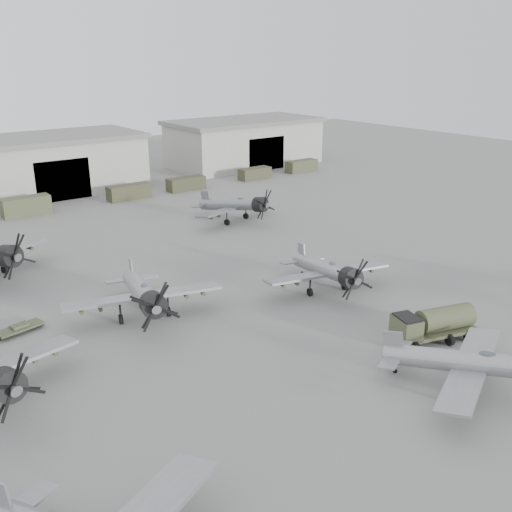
{
  "coord_description": "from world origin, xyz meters",
  "views": [
    {
      "loc": [
        -27.35,
        -27.64,
        20.73
      ],
      "look_at": [
        3.44,
        12.85,
        2.5
      ],
      "focal_mm": 40.0,
      "sensor_mm": 36.0,
      "label": 1
    }
  ],
  "objects_px": {
    "aircraft_mid_1": "(144,294)",
    "fuel_tanker": "(434,323)",
    "aircraft_mid_2": "(329,271)",
    "aircraft_near_1": "(476,364)",
    "aircraft_far_1": "(237,205)"
  },
  "relations": [
    {
      "from": "aircraft_mid_1",
      "to": "aircraft_mid_2",
      "type": "xyz_separation_m",
      "value": [
        15.83,
        -5.03,
        -0.17
      ]
    },
    {
      "from": "aircraft_mid_2",
      "to": "aircraft_far_1",
      "type": "bearing_deg",
      "value": 88.01
    },
    {
      "from": "aircraft_near_1",
      "to": "aircraft_far_1",
      "type": "bearing_deg",
      "value": 51.81
    },
    {
      "from": "aircraft_mid_1",
      "to": "aircraft_far_1",
      "type": "distance_m",
      "value": 29.45
    },
    {
      "from": "aircraft_mid_1",
      "to": "aircraft_mid_2",
      "type": "relative_size",
      "value": 1.08
    },
    {
      "from": "aircraft_mid_2",
      "to": "fuel_tanker",
      "type": "bearing_deg",
      "value": -75.89
    },
    {
      "from": "aircraft_near_1",
      "to": "aircraft_far_1",
      "type": "xyz_separation_m",
      "value": [
        10.8,
        41.2,
        0.12
      ]
    },
    {
      "from": "aircraft_near_1",
      "to": "fuel_tanker",
      "type": "height_order",
      "value": "aircraft_near_1"
    },
    {
      "from": "aircraft_near_1",
      "to": "aircraft_mid_1",
      "type": "bearing_deg",
      "value": 94.42
    },
    {
      "from": "aircraft_mid_2",
      "to": "aircraft_far_1",
      "type": "height_order",
      "value": "aircraft_far_1"
    },
    {
      "from": "aircraft_mid_1",
      "to": "fuel_tanker",
      "type": "bearing_deg",
      "value": -30.29
    },
    {
      "from": "aircraft_mid_1",
      "to": "fuel_tanker",
      "type": "height_order",
      "value": "aircraft_mid_1"
    },
    {
      "from": "aircraft_mid_2",
      "to": "fuel_tanker",
      "type": "relative_size",
      "value": 1.7
    },
    {
      "from": "aircraft_mid_1",
      "to": "aircraft_far_1",
      "type": "height_order",
      "value": "aircraft_mid_1"
    },
    {
      "from": "aircraft_near_1",
      "to": "aircraft_far_1",
      "type": "relative_size",
      "value": 0.92
    }
  ]
}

